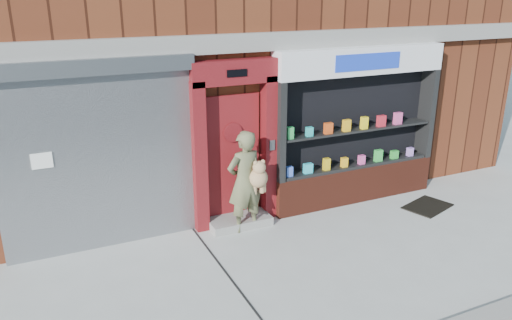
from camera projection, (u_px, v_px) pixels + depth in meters
ground at (327, 260)px, 7.73m from camera, size 80.00×80.00×0.00m
shutter_bay at (97, 145)px, 7.62m from camera, size 3.10×0.30×3.04m
red_door_bay at (235, 144)px, 8.55m from camera, size 1.52×0.58×2.90m
pharmacy_bay at (356, 133)px, 9.53m from camera, size 3.50×0.41×3.00m
woman at (246, 181)px, 8.44m from camera, size 0.75×0.52×1.79m
doormat at (427, 206)px, 9.61m from camera, size 1.05×0.88×0.02m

